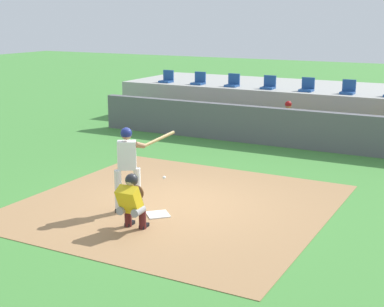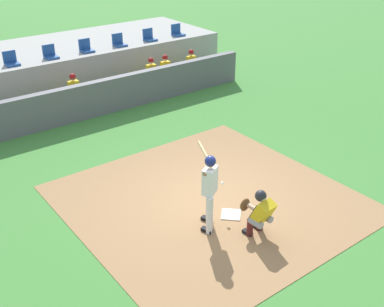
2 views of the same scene
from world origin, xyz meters
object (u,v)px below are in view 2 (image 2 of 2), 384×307
at_px(home_plate, 231,214).
at_px(stadium_seat_5, 86,48).
at_px(batter_at_plate, 210,187).
at_px(stadium_seat_3, 11,61).
at_px(stadium_seat_6, 119,42).
at_px(catcher_crouched, 259,211).
at_px(dugout_player_2, 167,71).
at_px(stadium_seat_4, 50,54).
at_px(dugout_player_1, 153,74).
at_px(dugout_player_0, 76,92).
at_px(stadium_seat_8, 177,32).
at_px(dugout_player_3, 193,65).
at_px(stadium_seat_7, 149,37).

distance_m(home_plate, stadium_seat_5, 10.39).
bearing_deg(batter_at_plate, stadium_seat_5, 78.21).
bearing_deg(stadium_seat_3, stadium_seat_5, 0.00).
bearing_deg(stadium_seat_5, stadium_seat_3, 180.00).
distance_m(home_plate, stadium_seat_6, 10.69).
height_order(home_plate, catcher_crouched, catcher_crouched).
distance_m(batter_at_plate, dugout_player_2, 9.34).
bearing_deg(stadium_seat_4, dugout_player_1, -32.73).
xyz_separation_m(batter_at_plate, dugout_player_2, (4.51, 8.17, -0.36)).
distance_m(catcher_crouched, stadium_seat_5, 11.21).
xyz_separation_m(dugout_player_1, stadium_seat_4, (-3.17, 2.03, 0.86)).
distance_m(dugout_player_0, stadium_seat_4, 2.21).
bearing_deg(batter_at_plate, stadium_seat_3, 94.25).
xyz_separation_m(dugout_player_0, stadium_seat_4, (0.03, 2.03, 0.86)).
relative_size(stadium_seat_3, stadium_seat_5, 1.00).
bearing_deg(stadium_seat_6, dugout_player_2, -65.39).
height_order(stadium_seat_5, stadium_seat_8, same).
distance_m(home_plate, stadium_seat_3, 10.39).
relative_size(stadium_seat_4, stadium_seat_5, 1.00).
bearing_deg(stadium_seat_6, stadium_seat_5, 180.00).
relative_size(catcher_crouched, stadium_seat_8, 3.31).
height_order(catcher_crouched, dugout_player_1, dugout_player_1).
bearing_deg(stadium_seat_3, stadium_seat_8, 0.00).
bearing_deg(dugout_player_0, stadium_seat_4, 89.12).
relative_size(dugout_player_1, dugout_player_3, 1.00).
xyz_separation_m(catcher_crouched, stadium_seat_8, (5.80, 11.07, 0.93)).
bearing_deg(dugout_player_3, dugout_player_1, 180.00).
bearing_deg(batter_at_plate, dugout_player_3, 54.75).
distance_m(dugout_player_0, stadium_seat_7, 4.89).
xyz_separation_m(stadium_seat_6, stadium_seat_7, (1.44, 0.00, 0.00)).
height_order(stadium_seat_3, stadium_seat_4, same).
relative_size(batter_at_plate, stadium_seat_6, 3.76).
bearing_deg(stadium_seat_3, stadium_seat_4, 0.00).
xyz_separation_m(dugout_player_3, stadium_seat_3, (-6.53, 2.03, 0.86)).
bearing_deg(dugout_player_2, batter_at_plate, -118.88).
distance_m(stadium_seat_3, stadium_seat_6, 4.33).
bearing_deg(stadium_seat_8, dugout_player_0, -160.70).
relative_size(dugout_player_2, stadium_seat_5, 2.71).
distance_m(dugout_player_3, stadium_seat_5, 4.26).
height_order(batter_at_plate, stadium_seat_7, stadium_seat_7).
bearing_deg(stadium_seat_7, home_plate, -113.06).
bearing_deg(dugout_player_3, catcher_crouched, -119.49).
bearing_deg(stadium_seat_8, stadium_seat_7, 180.00).
relative_size(catcher_crouched, dugout_player_0, 1.22).
height_order(stadium_seat_3, stadium_seat_6, same).
bearing_deg(stadium_seat_8, home_plate, -119.58).
bearing_deg(stadium_seat_4, stadium_seat_3, 180.00).
bearing_deg(stadium_seat_3, dugout_player_3, -17.30).
height_order(dugout_player_1, stadium_seat_3, stadium_seat_3).
xyz_separation_m(stadium_seat_4, stadium_seat_7, (4.33, 0.00, 0.00)).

